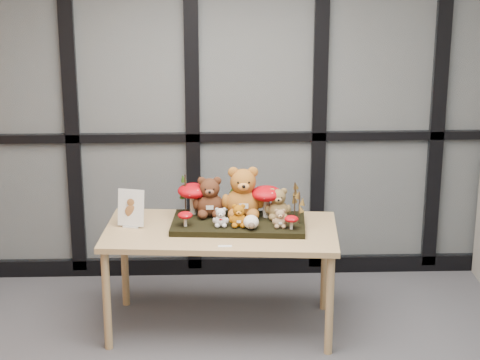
{
  "coord_description": "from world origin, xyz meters",
  "views": [
    {
      "loc": [
        -0.33,
        -3.53,
        2.59
      ],
      "look_at": [
        -0.15,
        1.54,
        1.02
      ],
      "focal_mm": 65.0,
      "sensor_mm": 36.0,
      "label": 1
    }
  ],
  "objects_px": {
    "plush_cream_hedgehog": "(251,221)",
    "mushroom_back_right": "(266,200)",
    "bear_beige_small": "(280,217)",
    "bear_pooh_yellow": "(243,189)",
    "sign_holder": "(131,211)",
    "bear_tan_back": "(278,202)",
    "bear_small_yellow": "(239,214)",
    "diorama_tray": "(238,224)",
    "mushroom_front_left": "(185,218)",
    "mushroom_front_right": "(291,222)",
    "display_table": "(221,239)",
    "bear_white_bow": "(221,216)",
    "mushroom_back_left": "(193,197)",
    "bear_brown_medium": "(210,194)"
  },
  "relations": [
    {
      "from": "sign_holder",
      "to": "mushroom_back_left",
      "type": "bearing_deg",
      "value": 33.56
    },
    {
      "from": "bear_beige_small",
      "to": "mushroom_back_left",
      "type": "distance_m",
      "value": 0.61
    },
    {
      "from": "bear_tan_back",
      "to": "mushroom_back_left",
      "type": "xyz_separation_m",
      "value": [
        -0.54,
        0.11,
        -0.0
      ]
    },
    {
      "from": "bear_white_bow",
      "to": "mushroom_front_right",
      "type": "relative_size",
      "value": 1.4
    },
    {
      "from": "display_table",
      "to": "bear_small_yellow",
      "type": "relative_size",
      "value": 9.5
    },
    {
      "from": "mushroom_front_right",
      "to": "sign_holder",
      "type": "relative_size",
      "value": 0.39
    },
    {
      "from": "plush_cream_hedgehog",
      "to": "mushroom_back_right",
      "type": "height_order",
      "value": "mushroom_back_right"
    },
    {
      "from": "bear_pooh_yellow",
      "to": "mushroom_front_left",
      "type": "relative_size",
      "value": 3.53
    },
    {
      "from": "bear_beige_small",
      "to": "mushroom_front_right",
      "type": "distance_m",
      "value": 0.08
    },
    {
      "from": "mushroom_front_left",
      "to": "sign_holder",
      "type": "xyz_separation_m",
      "value": [
        -0.34,
        0.1,
        0.02
      ]
    },
    {
      "from": "bear_tan_back",
      "to": "display_table",
      "type": "bearing_deg",
      "value": -161.1
    },
    {
      "from": "bear_tan_back",
      "to": "bear_beige_small",
      "type": "relative_size",
      "value": 1.7
    },
    {
      "from": "bear_white_bow",
      "to": "mushroom_front_left",
      "type": "relative_size",
      "value": 1.3
    },
    {
      "from": "mushroom_front_left",
      "to": "mushroom_front_right",
      "type": "relative_size",
      "value": 1.07
    },
    {
      "from": "plush_cream_hedgehog",
      "to": "sign_holder",
      "type": "relative_size",
      "value": 0.39
    },
    {
      "from": "bear_small_yellow",
      "to": "diorama_tray",
      "type": "bearing_deg",
      "value": 93.61
    },
    {
      "from": "bear_tan_back",
      "to": "plush_cream_hedgehog",
      "type": "height_order",
      "value": "bear_tan_back"
    },
    {
      "from": "bear_brown_medium",
      "to": "bear_beige_small",
      "type": "distance_m",
      "value": 0.5
    },
    {
      "from": "bear_pooh_yellow",
      "to": "sign_holder",
      "type": "distance_m",
      "value": 0.72
    },
    {
      "from": "bear_beige_small",
      "to": "mushroom_back_right",
      "type": "height_order",
      "value": "mushroom_back_right"
    },
    {
      "from": "display_table",
      "to": "mushroom_back_left",
      "type": "distance_m",
      "value": 0.34
    },
    {
      "from": "bear_tan_back",
      "to": "mushroom_front_right",
      "type": "distance_m",
      "value": 0.22
    },
    {
      "from": "display_table",
      "to": "plush_cream_hedgehog",
      "type": "bearing_deg",
      "value": -21.94
    },
    {
      "from": "bear_white_bow",
      "to": "bear_brown_medium",
      "type": "bearing_deg",
      "value": 113.27
    },
    {
      "from": "bear_tan_back",
      "to": "bear_small_yellow",
      "type": "xyz_separation_m",
      "value": [
        -0.25,
        -0.14,
        -0.03
      ]
    },
    {
      "from": "sign_holder",
      "to": "bear_beige_small",
      "type": "bearing_deg",
      "value": 6.11
    },
    {
      "from": "bear_small_yellow",
      "to": "bear_beige_small",
      "type": "relative_size",
      "value": 1.22
    },
    {
      "from": "bear_pooh_yellow",
      "to": "bear_small_yellow",
      "type": "distance_m",
      "value": 0.21
    },
    {
      "from": "bear_brown_medium",
      "to": "mushroom_front_right",
      "type": "distance_m",
      "value": 0.58
    },
    {
      "from": "bear_white_bow",
      "to": "sign_holder",
      "type": "height_order",
      "value": "sign_holder"
    },
    {
      "from": "bear_white_bow",
      "to": "diorama_tray",
      "type": "bearing_deg",
      "value": 42.19
    },
    {
      "from": "bear_beige_small",
      "to": "sign_holder",
      "type": "bearing_deg",
      "value": 176.58
    },
    {
      "from": "diorama_tray",
      "to": "mushroom_front_right",
      "type": "height_order",
      "value": "mushroom_front_right"
    },
    {
      "from": "display_table",
      "to": "sign_holder",
      "type": "relative_size",
      "value": 6.21
    },
    {
      "from": "diorama_tray",
      "to": "mushroom_front_left",
      "type": "distance_m",
      "value": 0.35
    },
    {
      "from": "bear_brown_medium",
      "to": "bear_white_bow",
      "type": "distance_m",
      "value": 0.22
    },
    {
      "from": "bear_tan_back",
      "to": "mushroom_back_left",
      "type": "height_order",
      "value": "same"
    },
    {
      "from": "display_table",
      "to": "sign_holder",
      "type": "bearing_deg",
      "value": 178.27
    },
    {
      "from": "bear_tan_back",
      "to": "plush_cream_hedgehog",
      "type": "xyz_separation_m",
      "value": [
        -0.18,
        -0.19,
        -0.06
      ]
    },
    {
      "from": "display_table",
      "to": "bear_pooh_yellow",
      "type": "xyz_separation_m",
      "value": [
        0.15,
        0.14,
        0.28
      ]
    },
    {
      "from": "bear_beige_small",
      "to": "plush_cream_hedgehog",
      "type": "bearing_deg",
      "value": -167.57
    },
    {
      "from": "mushroom_front_right",
      "to": "sign_holder",
      "type": "xyz_separation_m",
      "value": [
        -1.0,
        0.17,
        0.02
      ]
    },
    {
      "from": "bear_white_bow",
      "to": "bear_beige_small",
      "type": "distance_m",
      "value": 0.37
    },
    {
      "from": "bear_brown_medium",
      "to": "display_table",
      "type": "bearing_deg",
      "value": -62.39
    },
    {
      "from": "bear_tan_back",
      "to": "bear_beige_small",
      "type": "xyz_separation_m",
      "value": [
        0.0,
        -0.16,
        -0.05
      ]
    },
    {
      "from": "diorama_tray",
      "to": "mushroom_front_right",
      "type": "distance_m",
      "value": 0.36
    },
    {
      "from": "mushroom_front_left",
      "to": "bear_pooh_yellow",
      "type": "bearing_deg",
      "value": 25.35
    },
    {
      "from": "mushroom_front_left",
      "to": "bear_small_yellow",
      "type": "bearing_deg",
      "value": -2.12
    },
    {
      "from": "bear_pooh_yellow",
      "to": "mushroom_back_left",
      "type": "height_order",
      "value": "bear_pooh_yellow"
    },
    {
      "from": "plush_cream_hedgehog",
      "to": "sign_holder",
      "type": "height_order",
      "value": "sign_holder"
    }
  ]
}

